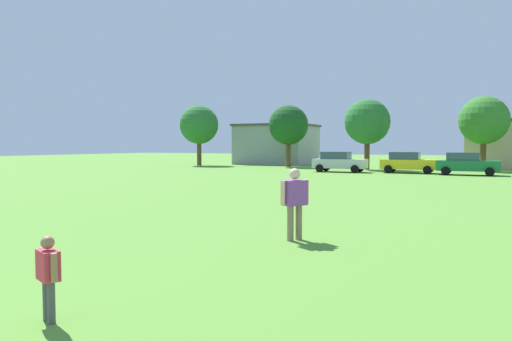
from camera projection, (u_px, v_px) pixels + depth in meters
ground_plane at (355, 179)px, 30.98m from camera, size 160.00×160.00×0.00m
child_kite_flyer at (48, 271)px, 5.98m from camera, size 0.49×0.33×1.10m
adult_bystander at (295, 198)px, 11.10m from camera, size 0.55×0.70×1.69m
parked_car_silver_0 at (339, 162)px, 39.34m from camera, size 4.30×2.02×1.68m
parked_car_yellow_1 at (408, 162)px, 37.89m from camera, size 4.30×2.02×1.68m
parked_car_green_2 at (467, 164)px, 35.28m from camera, size 4.30×2.02×1.68m
tree_far_left at (199, 125)px, 51.75m from camera, size 4.19×4.19×6.53m
tree_left at (288, 125)px, 48.47m from camera, size 4.04×4.04×6.29m
tree_right at (367, 122)px, 43.19m from camera, size 4.11×4.11×6.41m
tree_far_right at (484, 121)px, 40.65m from camera, size 4.11×4.11×6.41m
house_right at (277, 144)px, 56.31m from camera, size 8.44×7.95×4.65m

